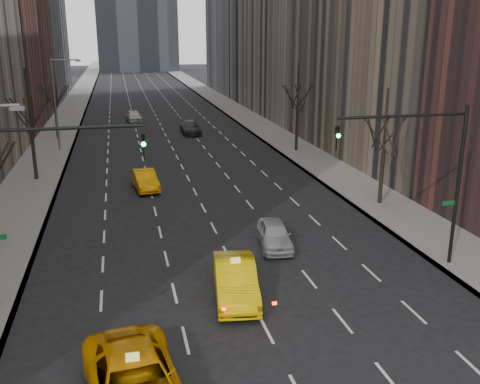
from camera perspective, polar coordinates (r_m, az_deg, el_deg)
sidewalk_left at (r=81.27m, az=-17.83°, el=7.78°), size 4.50×320.00×0.15m
sidewalk_right at (r=82.83m, az=-0.54°, el=8.71°), size 4.50×320.00×0.15m
tree_lw_c at (r=45.29m, az=-21.38°, el=6.09°), size 3.36×3.50×8.74m
tree_lw_d at (r=63.03m, az=-19.12°, el=8.53°), size 3.36×3.50×7.36m
tree_rw_b at (r=37.29m, az=15.04°, el=4.13°), size 3.36×3.50×7.82m
tree_rw_c at (r=53.56m, az=6.13°, el=8.58°), size 3.36×3.50×8.74m
traffic_mast_left at (r=23.27m, az=-21.98°, el=0.65°), size 6.69×0.39×8.00m
traffic_mast_right at (r=27.05m, az=19.58°, el=3.01°), size 6.69×0.39×8.00m
streetlight_far at (r=55.76m, az=-18.82°, el=9.76°), size 2.83×0.22×9.00m
taxi_sedan at (r=24.10m, az=-0.49°, el=-9.37°), size 2.45×5.33×1.69m
silver_sedan_ahead at (r=29.69m, az=3.70°, el=-4.54°), size 2.22×4.36×1.42m
far_taxi at (r=41.12m, az=-10.11°, el=1.29°), size 2.08×4.63×1.47m
far_suv_grey at (r=63.68m, az=-5.32°, el=6.88°), size 2.13×5.20×1.51m
far_car_white at (r=73.42m, az=-11.27°, el=7.94°), size 2.33×4.76×1.56m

